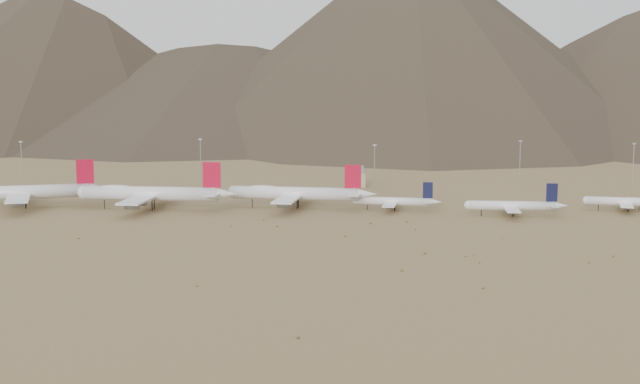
# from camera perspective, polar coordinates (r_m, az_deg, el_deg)

# --- Properties ---
(ground) EXTENTS (3000.00, 3000.00, 0.00)m
(ground) POSITION_cam_1_polar(r_m,az_deg,el_deg) (393.91, -2.37, -1.85)
(ground) COLOR #A08552
(ground) RESTS_ON ground
(mountain_ridge) EXTENTS (4400.00, 1000.00, 300.00)m
(mountain_ridge) POSITION_cam_1_polar(r_m,az_deg,el_deg) (1289.50, 2.15, 11.47)
(mountain_ridge) COLOR #4A3E2C
(mountain_ridge) RESTS_ON ground
(widebody_west) EXTENTS (73.78, 58.86, 22.88)m
(widebody_west) POSITION_cam_1_polar(r_m,az_deg,el_deg) (451.83, -18.47, 0.00)
(widebody_west) COLOR white
(widebody_west) RESTS_ON ground
(widebody_centre) EXTENTS (78.46, 60.34, 23.29)m
(widebody_centre) POSITION_cam_1_polar(r_m,az_deg,el_deg) (430.40, -10.77, -0.08)
(widebody_centre) COLOR white
(widebody_centre) RESTS_ON ground
(widebody_east) EXTENTS (72.80, 56.26, 21.64)m
(widebody_east) POSITION_cam_1_polar(r_m,az_deg,el_deg) (427.66, -1.56, -0.08)
(widebody_east) COLOR white
(widebody_east) RESTS_ON ground
(narrowbody_a) EXTENTS (42.46, 30.76, 14.04)m
(narrowbody_a) POSITION_cam_1_polar(r_m,az_deg,el_deg) (422.23, 4.85, -0.60)
(narrowbody_a) COLOR white
(narrowbody_a) RESTS_ON ground
(narrowbody_b) EXTENTS (46.59, 33.29, 15.37)m
(narrowbody_b) POSITION_cam_1_polar(r_m,az_deg,el_deg) (414.13, 12.32, -0.85)
(narrowbody_b) COLOR white
(narrowbody_b) RESTS_ON ground
(narrowbody_c) EXTENTS (43.24, 31.68, 14.43)m
(narrowbody_c) POSITION_cam_1_polar(r_m,az_deg,el_deg) (443.07, 19.19, -0.60)
(narrowbody_c) COLOR white
(narrowbody_c) RESTS_ON ground
(control_tower) EXTENTS (8.00, 8.00, 12.00)m
(control_tower) POSITION_cam_1_polar(r_m,az_deg,el_deg) (509.72, 2.49, 0.94)
(control_tower) COLOR tan
(control_tower) RESTS_ON ground
(mast_far_west) EXTENTS (2.00, 0.60, 25.70)m
(mast_far_west) POSITION_cam_1_polar(r_m,az_deg,el_deg) (543.18, -18.56, 1.90)
(mast_far_west) COLOR gray
(mast_far_west) RESTS_ON ground
(mast_west) EXTENTS (2.00, 0.60, 25.70)m
(mast_west) POSITION_cam_1_polar(r_m,az_deg,el_deg) (538.56, -7.65, 2.19)
(mast_west) COLOR gray
(mast_west) RESTS_ON ground
(mast_centre) EXTENTS (2.00, 0.60, 25.70)m
(mast_centre) POSITION_cam_1_polar(r_m,az_deg,el_deg) (492.26, 3.51, 1.73)
(mast_centre) COLOR gray
(mast_centre) RESTS_ON ground
(mast_east) EXTENTS (2.00, 0.60, 25.70)m
(mast_east) POSITION_cam_1_polar(r_m,az_deg,el_deg) (534.49, 12.68, 2.03)
(mast_east) COLOR gray
(mast_east) RESTS_ON ground
(mast_far_east) EXTENTS (2.00, 0.60, 25.70)m
(mast_far_east) POSITION_cam_1_polar(r_m,az_deg,el_deg) (531.58, 19.42, 1.75)
(mast_far_east) COLOR gray
(mast_far_east) RESTS_ON ground
(desert_scrub) EXTENTS (425.80, 177.96, 0.84)m
(desert_scrub) POSITION_cam_1_polar(r_m,az_deg,el_deg) (316.57, -6.46, -4.20)
(desert_scrub) COLOR brown
(desert_scrub) RESTS_ON ground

